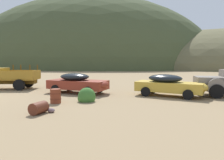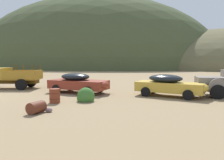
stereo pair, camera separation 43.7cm
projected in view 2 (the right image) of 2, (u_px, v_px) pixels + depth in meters
hill_distant at (90, 67)px, 80.46m from camera, size 93.58×59.03×51.40m
hill_far_right at (224, 68)px, 73.74m from camera, size 78.31×60.53×26.26m
truck_mustard at (2, 78)px, 19.19m from camera, size 6.22×3.56×2.16m
car_rust_red at (80, 83)px, 16.51m from camera, size 5.11×2.63×1.57m
car_faded_yellow at (171, 85)px, 14.86m from camera, size 5.13×2.84×1.57m
oil_drum_spare at (36, 107)px, 10.19m from camera, size 0.70×0.92×0.58m
oil_drum_by_truck at (55, 96)px, 12.71m from camera, size 0.67×0.67×0.86m
bush_lone_scrub at (178, 86)px, 19.60m from camera, size 0.88×0.71×0.79m
bush_back_edge at (85, 97)px, 13.17m from camera, size 1.11×1.03×1.12m
rock_flat at (49, 110)px, 10.46m from camera, size 0.37×0.29×0.22m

